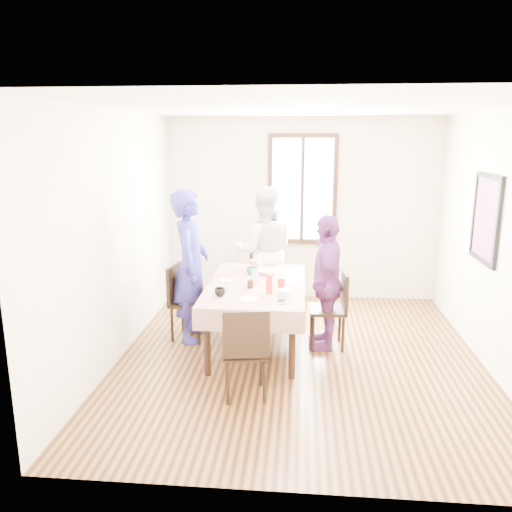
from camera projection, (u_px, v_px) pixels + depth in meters
The scene contains 31 objects.
ground at pixel (299, 357), 5.70m from camera, with size 4.50×4.50×0.00m, color black.
back_wall at pixel (302, 210), 7.57m from camera, with size 4.00×4.00×0.00m, color beige.
right_wall at pixel (496, 242), 5.22m from camera, with size 4.50×4.50×0.00m, color beige.
window_frame at pixel (302, 190), 7.48m from camera, with size 1.02×0.06×1.62m, color black.
window_pane at pixel (302, 190), 7.49m from camera, with size 0.90×0.02×1.50m, color white.
art_poster at pixel (486, 219), 5.46m from camera, with size 0.04×0.76×0.96m, color red.
dining_table at pixel (256, 315), 5.93m from camera, with size 0.99×1.73×0.75m, color black.
tablecloth at pixel (256, 284), 5.84m from camera, with size 1.11×1.85×0.01m, color #550900.
chair_left at pixel (190, 302), 6.14m from camera, with size 0.42×0.42×0.91m, color black.
chair_right at pixel (327, 309), 5.89m from camera, with size 0.42×0.42×0.91m, color black.
chair_far at pixel (264, 281), 7.06m from camera, with size 0.42×0.42×0.91m, color black.
chair_near at pixel (245, 350), 4.76m from camera, with size 0.42×0.42×0.91m, color black.
person_left at pixel (191, 266), 6.03m from camera, with size 0.66×0.44×1.82m, color navy.
person_far at pixel (264, 251), 6.94m from camera, with size 0.86×0.67×1.77m, color silver.
person_right at pixel (326, 282), 5.81m from camera, with size 0.92×0.38×1.57m, color #632A68.
mug_black at pixel (220, 292), 5.36m from camera, with size 0.11×0.11×0.09m, color black.
mug_flag at pixel (281, 284), 5.67m from camera, with size 0.10×0.10×0.09m, color red.
mug_green at pixel (251, 271), 6.23m from camera, with size 0.11×0.11×0.09m, color #0C7226.
serving_bowl at pixel (267, 272), 6.23m from camera, with size 0.21×0.21×0.05m, color white.
juice_carton at pixel (269, 284), 5.45m from camera, with size 0.07×0.07×0.21m, color red.
butter_tub at pixel (284, 294), 5.34m from camera, with size 0.14×0.14×0.07m, color white.
jam_jar at pixel (250, 284), 5.66m from camera, with size 0.07×0.07×0.09m, color black.
drinking_glass at pixel (228, 285), 5.57m from camera, with size 0.07×0.07×0.11m, color silver.
smartphone at pixel (281, 302), 5.17m from camera, with size 0.07×0.14×0.01m, color black.
flower_vase at pixel (255, 276), 5.85m from camera, with size 0.08×0.08×0.16m, color silver.
plate_left at pixel (227, 280), 5.95m from camera, with size 0.20×0.20×0.01m, color white.
plate_right at pixel (286, 281), 5.94m from camera, with size 0.20×0.20×0.01m, color white.
plate_far at pixel (263, 269), 6.48m from camera, with size 0.20×0.20×0.01m, color white.
plate_near at pixel (248, 299), 5.26m from camera, with size 0.20×0.20×0.01m, color white.
butter_lid at pixel (284, 290), 5.33m from camera, with size 0.12×0.12×0.01m, color blue.
flower_bunch at pixel (255, 265), 5.82m from camera, with size 0.09×0.09×0.10m, color yellow, non-canonical shape.
Camera 1 is at (-0.01, -5.31, 2.41)m, focal length 35.58 mm.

